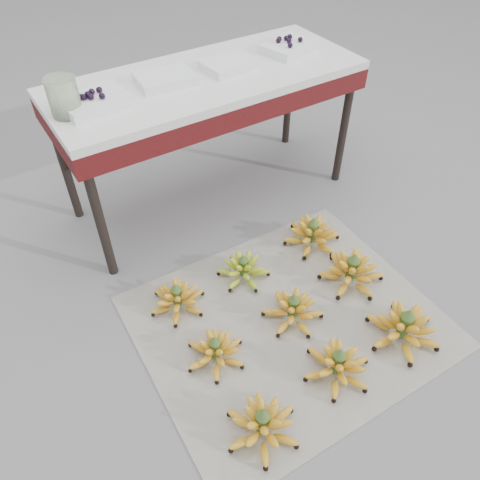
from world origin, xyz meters
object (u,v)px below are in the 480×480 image
bunch_front_center (337,365)px  tray_left (165,79)px  tray_right (229,64)px  tray_far_right (289,46)px  bunch_mid_right (351,272)px  bunch_back_center (243,269)px  bunch_mid_left (215,351)px  bunch_front_right (403,328)px  bunch_back_right (312,235)px  vendor_table (208,91)px  bunch_front_left (262,425)px  bunch_back_left (178,299)px  tray_far_left (95,101)px  bunch_mid_center (293,310)px  newspaper_mat (288,321)px  glass_jar (64,97)px

bunch_front_center → tray_left: tray_left is taller
tray_right → tray_far_right: (0.37, 0.02, 0.00)m
bunch_mid_right → bunch_back_center: (-0.41, 0.29, -0.01)m
bunch_front_center → bunch_mid_left: (-0.37, 0.32, -0.01)m
bunch_front_right → bunch_back_right: bunch_front_right is taller
vendor_table → tray_far_right: size_ratio=4.88×
bunch_back_right → tray_right: size_ratio=1.33×
bunch_front_left → bunch_front_center: bunch_front_left is taller
bunch_back_left → tray_far_right: 1.39m
bunch_front_right → tray_right: size_ratio=1.24×
bunch_mid_right → tray_far_left: size_ratio=1.28×
bunch_back_center → tray_right: (0.32, 0.62, 0.69)m
bunch_back_left → vendor_table: (0.54, 0.62, 0.59)m
bunch_front_left → bunch_mid_center: bunch_front_left is taller
newspaper_mat → tray_right: tray_right is taller
bunch_back_left → tray_right: (0.66, 0.62, 0.69)m
bunch_mid_center → tray_far_left: tray_far_left is taller
bunch_back_right → bunch_mid_center: bearing=-156.2°
tray_right → bunch_back_center: bearing=-117.1°
newspaper_mat → glass_jar: size_ratio=8.00×
bunch_front_center → vendor_table: (0.17, 1.26, 0.58)m
bunch_mid_center → glass_jar: 1.29m
bunch_back_left → tray_right: size_ratio=1.15×
bunch_front_center → tray_right: size_ratio=1.30×
bunch_front_right → bunch_mid_right: bearing=90.0°
bunch_back_right → tray_far_right: bearing=49.5°
bunch_back_center → glass_jar: size_ratio=1.59×
bunch_back_left → tray_right: 1.14m
newspaper_mat → bunch_mid_center: size_ratio=3.80×
bunch_front_left → bunch_back_right: size_ratio=0.78×
bunch_front_right → tray_far_left: 1.60m
bunch_back_left → tray_left: 1.00m
bunch_mid_left → bunch_back_right: size_ratio=0.69×
tray_far_right → vendor_table: bearing=-178.4°
bunch_mid_center → tray_far_right: bearing=37.4°
bunch_front_right → tray_far_right: size_ratio=1.07×
bunch_mid_right → tray_far_right: bearing=51.2°
bunch_front_left → bunch_back_left: (0.01, 0.68, -0.00)m
bunch_front_center → tray_left: size_ratio=1.27×
bunch_front_left → glass_jar: size_ratio=1.78×
bunch_front_center → bunch_back_right: (0.39, 0.64, 0.00)m
bunch_front_center → bunch_back_center: 0.63m
newspaper_mat → bunch_mid_right: bearing=4.7°
bunch_mid_right → tray_right: (-0.09, 0.92, 0.68)m
newspaper_mat → tray_far_left: bearing=112.2°
bunch_mid_right → tray_far_left: 1.36m
bunch_back_right → vendor_table: size_ratio=0.23×
bunch_front_right → tray_far_right: 1.49m
tray_right → bunch_front_right: bearing=-87.5°
newspaper_mat → tray_far_left: 1.25m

